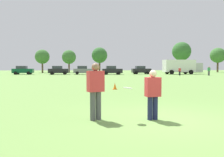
{
  "coord_description": "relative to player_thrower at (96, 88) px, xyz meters",
  "views": [
    {
      "loc": [
        -2.3,
        -6.63,
        1.62
      ],
      "look_at": [
        -1.53,
        1.29,
        1.21
      ],
      "focal_mm": 36.26,
      "sensor_mm": 36.0,
      "label": 1
    }
  ],
  "objects": [
    {
      "name": "player_defender",
      "position": [
        1.74,
        -0.14,
        -0.13
      ],
      "size": [
        0.48,
        0.32,
        1.52
      ],
      "color": "#1E234C",
      "rests_on": "ground"
    },
    {
      "name": "bystander_sideline_watcher",
      "position": [
        16.65,
        34.37,
        -0.11
      ],
      "size": [
        0.48,
        0.45,
        1.54
      ],
      "color": "black",
      "rests_on": "ground"
    },
    {
      "name": "frisbee",
      "position": [
        0.95,
        -0.23,
        0.01
      ],
      "size": [
        0.27,
        0.27,
        0.07
      ],
      "color": "white"
    },
    {
      "name": "parked_car_center",
      "position": [
        -1.67,
        41.79,
        -0.05
      ],
      "size": [
        4.26,
        2.32,
        1.82
      ],
      "color": "slate",
      "rests_on": "ground"
    },
    {
      "name": "traffic_cone",
      "position": [
        1.6,
        9.27,
        -0.75
      ],
      "size": [
        0.32,
        0.32,
        0.48
      ],
      "color": "#D8590C",
      "rests_on": "ground"
    },
    {
      "name": "bystander_far_jogger",
      "position": [
        21.82,
        33.28,
        -0.0
      ],
      "size": [
        0.53,
        0.39,
        1.72
      ],
      "color": "#4C4C51",
      "rests_on": "ground"
    },
    {
      "name": "tree_west_maple",
      "position": [
        -13.33,
        57.23,
        3.43
      ],
      "size": [
        3.94,
        3.94,
        6.4
      ],
      "color": "brown",
      "rests_on": "ground"
    },
    {
      "name": "parked_car_near_right",
      "position": [
        11.2,
        43.1,
        -0.05
      ],
      "size": [
        4.26,
        2.32,
        1.82
      ],
      "color": "black",
      "rests_on": "ground"
    },
    {
      "name": "parked_car_mid_right",
      "position": [
        4.35,
        40.41,
        -0.05
      ],
      "size": [
        4.26,
        2.32,
        1.82
      ],
      "color": "black",
      "rests_on": "ground"
    },
    {
      "name": "tree_center_elm",
      "position": [
        -6.08,
        57.4,
        3.38
      ],
      "size": [
        3.9,
        3.9,
        6.33
      ],
      "color": "brown",
      "rests_on": "ground"
    },
    {
      "name": "parked_car_mid_left",
      "position": [
        -6.84,
        41.59,
        -0.05
      ],
      "size": [
        4.26,
        2.32,
        1.82
      ],
      "color": "black",
      "rests_on": "ground"
    },
    {
      "name": "box_truck",
      "position": [
        20.13,
        41.89,
        0.78
      ],
      "size": [
        8.57,
        3.19,
        3.18
      ],
      "color": "white",
      "rests_on": "ground"
    },
    {
      "name": "player_thrower",
      "position": [
        0.0,
        0.0,
        0.0
      ],
      "size": [
        0.55,
        0.43,
        1.73
      ],
      "color": "#4C4C51",
      "rests_on": "ground"
    },
    {
      "name": "ground_plane",
      "position": [
        2.14,
        -0.2,
        -0.98
      ],
      "size": [
        198.03,
        198.03,
        0.0
      ],
      "primitive_type": "plane",
      "color": "#6B9347"
    },
    {
      "name": "tree_east_birch",
      "position": [
        2.39,
        55.54,
        3.81
      ],
      "size": [
        4.29,
        4.29,
        6.96
      ],
      "color": "brown",
      "rests_on": "ground"
    },
    {
      "name": "tree_far_east_pine",
      "position": [
        38.05,
        57.93,
        4.08
      ],
      "size": [
        4.53,
        4.53,
        7.35
      ],
      "color": "brown",
      "rests_on": "ground"
    },
    {
      "name": "tree_east_oak",
      "position": [
        26.65,
        57.76,
        5.17
      ],
      "size": [
        5.5,
        5.5,
        8.93
      ],
      "color": "brown",
      "rests_on": "ground"
    },
    {
      "name": "parked_car_near_left",
      "position": [
        -14.46,
        42.82,
        -0.05
      ],
      "size": [
        4.26,
        2.32,
        1.82
      ],
      "color": "#0C4C2D",
      "rests_on": "ground"
    }
  ]
}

